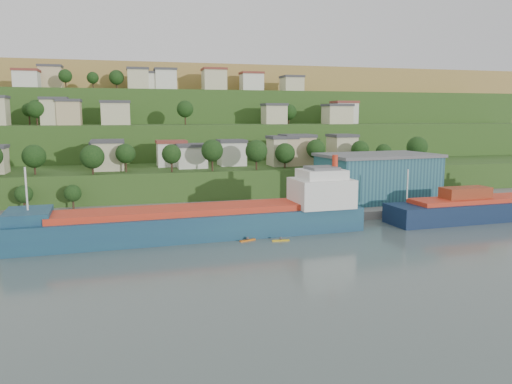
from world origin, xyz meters
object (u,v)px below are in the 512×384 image
object	(u,v)px
cargo_ship_far	(507,208)
kayak_orange	(248,240)
cargo_ship_near	(207,222)
warehouse	(377,177)

from	to	relation	value
cargo_ship_far	kayak_orange	distance (m)	67.89
cargo_ship_far	kayak_orange	size ratio (longest dim) A/B	17.01
cargo_ship_near	cargo_ship_far	xyz separation A→B (m)	(74.80, 0.02, -0.43)
cargo_ship_near	kayak_orange	bearing A→B (deg)	-42.66
kayak_orange	cargo_ship_near	bearing A→B (deg)	121.38
cargo_ship_near	cargo_ship_far	size ratio (longest dim) A/B	1.22
warehouse	kayak_orange	size ratio (longest dim) A/B	9.30
cargo_ship_near	kayak_orange	xyz separation A→B (m)	(7.22, -6.04, -2.71)
cargo_ship_far	warehouse	bearing A→B (deg)	135.62
cargo_ship_far	warehouse	xyz separation A→B (m)	(-23.99, 21.54, 5.89)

